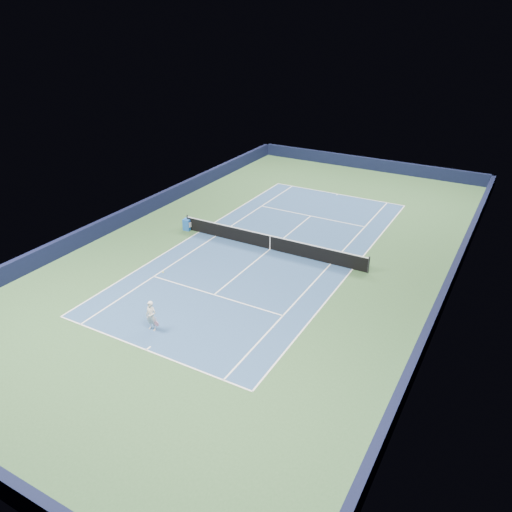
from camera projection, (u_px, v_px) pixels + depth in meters
The scene contains 19 objects.
ground at pixel (270, 249), 31.62m from camera, with size 40.00×40.00×0.00m, color #2F512C.
wall_far at pixel (369, 164), 46.82m from camera, with size 22.00×0.35×1.10m, color black.
wall_right at pixel (449, 283), 26.64m from camera, with size 0.35×40.00×1.10m, color black.
wall_left at pixel (138, 210), 36.11m from camera, with size 0.35×40.00×1.10m, color #111433.
court_surface at pixel (270, 249), 31.62m from camera, with size 10.97×23.77×0.01m, color navy.
baseline_far at pixel (338, 194), 40.87m from camera, with size 10.97×0.08×0.00m, color white.
baseline_near at pixel (146, 350), 22.36m from camera, with size 10.97×0.08×0.00m, color white.
sideline_doubles_right at pixel (353, 269), 29.22m from camera, with size 0.08×23.77×0.00m, color white.
sideline_doubles_left at pixel (199, 232), 34.02m from camera, with size 0.08×23.77×0.00m, color white.
sideline_singles_right at pixel (331, 264), 29.82m from camera, with size 0.08×23.77×0.00m, color white.
sideline_singles_left at pixel (216, 236), 33.42m from camera, with size 0.08×23.77×0.00m, color white.
service_line_far at pixel (311, 216), 36.60m from camera, with size 8.23×0.08×0.00m, color white.
service_line_near at pixel (214, 295), 26.63m from camera, with size 8.23×0.08×0.00m, color white.
center_service_line at pixel (270, 249), 31.62m from camera, with size 0.08×12.80×0.00m, color white.
center_mark_far at pixel (337, 195), 40.76m from camera, with size 0.08×0.30×0.00m, color white.
center_mark_near at pixel (148, 348), 22.48m from camera, with size 0.08×0.30×0.00m, color white.
tennis_net at pixel (270, 242), 31.39m from camera, with size 12.90×0.10×1.07m.
sponsor_cube at pixel (187, 224), 34.19m from camera, with size 0.57×0.48×0.80m.
tennis_player at pixel (151, 316), 23.44m from camera, with size 0.74×1.23×2.69m.
Camera 1 is at (13.15, -25.23, 13.83)m, focal length 35.00 mm.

